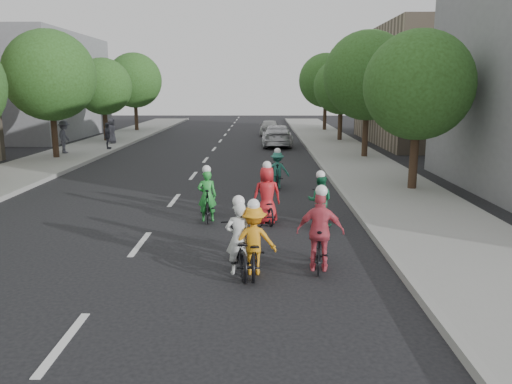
{
  "coord_description": "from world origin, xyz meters",
  "views": [
    {
      "loc": [
        3.07,
        -12.06,
        3.88
      ],
      "look_at": [
        2.92,
        1.7,
        1.0
      ],
      "focal_mm": 35.0,
      "sensor_mm": 36.0,
      "label": 1
    }
  ],
  "objects_px": {
    "cyclist_3": "(277,173)",
    "spectator_2": "(112,131)",
    "follow_car_lead": "(277,135)",
    "spectator_0": "(64,137)",
    "spectator_1": "(108,136)",
    "cyclist_4": "(320,239)",
    "cyclist_5": "(320,204)",
    "cyclist_6": "(254,246)",
    "follow_car_trail": "(269,127)",
    "cyclist_2": "(207,201)",
    "cyclist_0": "(267,201)",
    "cyclist_1": "(239,247)"
  },
  "relations": [
    {
      "from": "cyclist_4",
      "to": "spectator_2",
      "type": "bearing_deg",
      "value": -56.4
    },
    {
      "from": "spectator_1",
      "to": "cyclist_0",
      "type": "bearing_deg",
      "value": -164.09
    },
    {
      "from": "spectator_0",
      "to": "spectator_1",
      "type": "relative_size",
      "value": 1.16
    },
    {
      "from": "cyclist_0",
      "to": "cyclist_4",
      "type": "height_order",
      "value": "cyclist_4"
    },
    {
      "from": "cyclist_2",
      "to": "spectator_0",
      "type": "relative_size",
      "value": 0.89
    },
    {
      "from": "spectator_2",
      "to": "cyclist_3",
      "type": "bearing_deg",
      "value": -149.99
    },
    {
      "from": "cyclist_1",
      "to": "spectator_1",
      "type": "distance_m",
      "value": 22.62
    },
    {
      "from": "follow_car_lead",
      "to": "spectator_0",
      "type": "distance_m",
      "value": 13.45
    },
    {
      "from": "cyclist_2",
      "to": "spectator_2",
      "type": "relative_size",
      "value": 0.98
    },
    {
      "from": "spectator_0",
      "to": "spectator_2",
      "type": "height_order",
      "value": "spectator_0"
    },
    {
      "from": "spectator_1",
      "to": "spectator_0",
      "type": "bearing_deg",
      "value": 123.23
    },
    {
      "from": "cyclist_5",
      "to": "cyclist_4",
      "type": "bearing_deg",
      "value": 95.49
    },
    {
      "from": "cyclist_4",
      "to": "spectator_2",
      "type": "distance_m",
      "value": 26.4
    },
    {
      "from": "cyclist_1",
      "to": "spectator_0",
      "type": "distance_m",
      "value": 21.65
    },
    {
      "from": "cyclist_6",
      "to": "spectator_2",
      "type": "height_order",
      "value": "spectator_2"
    },
    {
      "from": "cyclist_4",
      "to": "follow_car_lead",
      "type": "height_order",
      "value": "cyclist_4"
    },
    {
      "from": "cyclist_3",
      "to": "cyclist_4",
      "type": "bearing_deg",
      "value": 94.78
    },
    {
      "from": "cyclist_6",
      "to": "cyclist_0",
      "type": "bearing_deg",
      "value": -94.28
    },
    {
      "from": "cyclist_5",
      "to": "spectator_1",
      "type": "height_order",
      "value": "spectator_1"
    },
    {
      "from": "spectator_1",
      "to": "cyclist_4",
      "type": "bearing_deg",
      "value": -166.56
    },
    {
      "from": "cyclist_3",
      "to": "spectator_2",
      "type": "bearing_deg",
      "value": -52.89
    },
    {
      "from": "cyclist_5",
      "to": "cyclist_6",
      "type": "relative_size",
      "value": 1.0
    },
    {
      "from": "cyclist_0",
      "to": "cyclist_5",
      "type": "relative_size",
      "value": 1.03
    },
    {
      "from": "spectator_1",
      "to": "cyclist_6",
      "type": "bearing_deg",
      "value": -169.97
    },
    {
      "from": "cyclist_3",
      "to": "spectator_2",
      "type": "height_order",
      "value": "spectator_2"
    },
    {
      "from": "cyclist_5",
      "to": "cyclist_6",
      "type": "bearing_deg",
      "value": 76.25
    },
    {
      "from": "cyclist_5",
      "to": "spectator_1",
      "type": "distance_m",
      "value": 20.31
    },
    {
      "from": "cyclist_4",
      "to": "follow_car_trail",
      "type": "xyz_separation_m",
      "value": [
        -0.61,
        31.32,
        -0.03
      ]
    },
    {
      "from": "cyclist_5",
      "to": "spectator_1",
      "type": "bearing_deg",
      "value": -44.58
    },
    {
      "from": "cyclist_5",
      "to": "spectator_2",
      "type": "distance_m",
      "value": 23.41
    },
    {
      "from": "cyclist_1",
      "to": "follow_car_lead",
      "type": "distance_m",
      "value": 23.68
    },
    {
      "from": "cyclist_4",
      "to": "cyclist_5",
      "type": "distance_m",
      "value": 3.63
    },
    {
      "from": "follow_car_trail",
      "to": "spectator_0",
      "type": "relative_size",
      "value": 2.09
    },
    {
      "from": "cyclist_3",
      "to": "cyclist_6",
      "type": "distance_m",
      "value": 9.25
    },
    {
      "from": "cyclist_3",
      "to": "spectator_2",
      "type": "relative_size",
      "value": 0.96
    },
    {
      "from": "cyclist_3",
      "to": "cyclist_4",
      "type": "relative_size",
      "value": 0.87
    },
    {
      "from": "cyclist_2",
      "to": "cyclist_3",
      "type": "relative_size",
      "value": 1.02
    },
    {
      "from": "follow_car_trail",
      "to": "spectator_1",
      "type": "height_order",
      "value": "spectator_1"
    },
    {
      "from": "spectator_0",
      "to": "spectator_1",
      "type": "distance_m",
      "value": 2.79
    },
    {
      "from": "cyclist_2",
      "to": "spectator_0",
      "type": "distance_m",
      "value": 17.43
    },
    {
      "from": "cyclist_0",
      "to": "spectator_0",
      "type": "distance_m",
      "value": 18.65
    },
    {
      "from": "cyclist_6",
      "to": "cyclist_5",
      "type": "bearing_deg",
      "value": -115.45
    },
    {
      "from": "follow_car_lead",
      "to": "spectator_0",
      "type": "bearing_deg",
      "value": 22.35
    },
    {
      "from": "follow_car_trail",
      "to": "spectator_1",
      "type": "xyz_separation_m",
      "value": [
        -10.21,
        -10.78,
        0.29
      ]
    },
    {
      "from": "follow_car_lead",
      "to": "follow_car_trail",
      "type": "bearing_deg",
      "value": -86.46
    },
    {
      "from": "spectator_1",
      "to": "follow_car_lead",
      "type": "bearing_deg",
      "value": -88.99
    },
    {
      "from": "cyclist_2",
      "to": "spectator_1",
      "type": "height_order",
      "value": "spectator_1"
    },
    {
      "from": "cyclist_4",
      "to": "spectator_1",
      "type": "relative_size",
      "value": 1.16
    },
    {
      "from": "cyclist_1",
      "to": "follow_car_trail",
      "type": "relative_size",
      "value": 0.51
    },
    {
      "from": "cyclist_5",
      "to": "spectator_0",
      "type": "distance_m",
      "value": 19.83
    }
  ]
}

